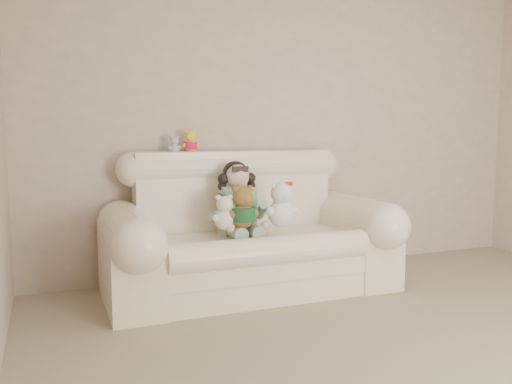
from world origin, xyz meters
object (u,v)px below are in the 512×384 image
Objects in this scene: sofa at (251,222)px; white_cat at (281,200)px; brown_teddy at (243,203)px; cream_teddy at (224,209)px; seated_child at (237,197)px.

sofa is 0.29m from white_cat.
sofa reaches higher than brown_teddy.
white_cat is at bearing -0.85° from brown_teddy.
brown_teddy is at bearing -131.79° from sofa.
cream_teddy is at bearing 164.72° from white_cat.
brown_teddy is at bearing -107.13° from seated_child.
sofa is 0.23m from brown_teddy.
sofa is 5.89× the size of brown_teddy.
sofa is 0.30m from cream_teddy.
cream_teddy is at bearing -138.44° from seated_child.
cream_teddy is (-0.16, -0.19, -0.05)m from seated_child.
seated_child is 1.92× the size of cream_teddy.
sofa is at bearing 128.65° from white_cat.
white_cat is (0.28, -0.03, 0.01)m from brown_teddy.
sofa is 0.21m from seated_child.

